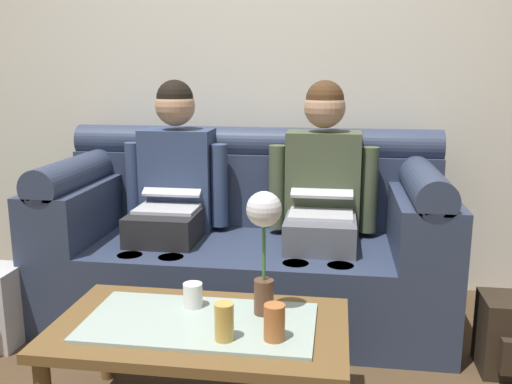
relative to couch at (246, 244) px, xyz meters
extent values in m
cube|color=silver|center=(0.00, 0.53, 1.08)|extent=(6.00, 0.12, 2.90)
cube|color=#2D3851|center=(0.00, -0.07, -0.16)|extent=(2.02, 0.88, 0.42)
cube|color=#2D3851|center=(0.00, 0.26, 0.25)|extent=(2.02, 0.22, 0.40)
cylinder|color=#2D3851|center=(0.00, 0.26, 0.50)|extent=(2.02, 0.18, 0.18)
cube|color=#2D3851|center=(-0.87, -0.07, 0.19)|extent=(0.28, 0.88, 0.28)
cylinder|color=#2D3851|center=(-0.87, -0.07, 0.37)|extent=(0.18, 0.88, 0.18)
cube|color=#2D3851|center=(0.87, -0.07, 0.19)|extent=(0.28, 0.88, 0.28)
cylinder|color=#2D3851|center=(0.87, -0.07, 0.37)|extent=(0.18, 0.88, 0.18)
cube|color=#232326|center=(-0.39, -0.13, 0.12)|extent=(0.34, 0.40, 0.15)
cylinder|color=#232326|center=(-0.49, -0.39, -0.16)|extent=(0.12, 0.12, 0.42)
cylinder|color=#232326|center=(-0.29, -0.39, -0.16)|extent=(0.12, 0.12, 0.42)
cube|color=navy|center=(-0.39, 0.11, 0.32)|extent=(0.38, 0.22, 0.54)
cylinder|color=navy|center=(-0.63, 0.07, 0.30)|extent=(0.09, 0.09, 0.44)
cylinder|color=navy|center=(-0.16, 0.07, 0.30)|extent=(0.09, 0.09, 0.44)
sphere|color=tan|center=(-0.39, 0.09, 0.71)|extent=(0.21, 0.21, 0.21)
sphere|color=black|center=(-0.39, 0.09, 0.75)|extent=(0.19, 0.19, 0.19)
cube|color=silver|center=(-0.39, -0.11, 0.20)|extent=(0.31, 0.22, 0.02)
cube|color=silver|center=(-0.39, 0.05, 0.30)|extent=(0.31, 0.19, 0.11)
cube|color=black|center=(-0.39, 0.04, 0.30)|extent=(0.27, 0.17, 0.09)
cube|color=#595B66|center=(0.39, -0.13, 0.12)|extent=(0.34, 0.40, 0.15)
cylinder|color=#595B66|center=(0.29, -0.39, -0.16)|extent=(0.12, 0.12, 0.42)
cylinder|color=#595B66|center=(0.49, -0.39, -0.16)|extent=(0.12, 0.12, 0.42)
cube|color=#475138|center=(0.39, 0.11, 0.32)|extent=(0.38, 0.22, 0.54)
cylinder|color=#475138|center=(0.16, 0.07, 0.30)|extent=(0.09, 0.09, 0.44)
cylinder|color=#475138|center=(0.63, 0.07, 0.30)|extent=(0.09, 0.09, 0.44)
sphere|color=tan|center=(0.39, 0.09, 0.71)|extent=(0.21, 0.21, 0.21)
sphere|color=#472D19|center=(0.39, 0.09, 0.75)|extent=(0.19, 0.19, 0.19)
cube|color=silver|center=(0.39, -0.11, 0.20)|extent=(0.31, 0.22, 0.02)
cube|color=silver|center=(0.39, 0.03, 0.31)|extent=(0.31, 0.20, 0.08)
cube|color=black|center=(0.39, 0.02, 0.31)|extent=(0.27, 0.18, 0.06)
cube|color=brown|center=(0.00, -1.00, 0.00)|extent=(1.04, 0.60, 0.04)
cube|color=#9EB2A8|center=(0.00, -1.00, 0.03)|extent=(0.81, 0.42, 0.01)
cylinder|color=brown|center=(-0.47, -0.75, -0.20)|extent=(0.06, 0.06, 0.36)
cylinder|color=brown|center=(0.47, -0.75, -0.20)|extent=(0.06, 0.06, 0.36)
cylinder|color=brown|center=(0.22, -0.91, 0.10)|extent=(0.07, 0.07, 0.13)
cylinder|color=#3D7538|center=(0.22, -0.91, 0.27)|extent=(0.01, 0.01, 0.22)
sphere|color=silver|center=(0.22, -0.91, 0.42)|extent=(0.13, 0.13, 0.13)
cylinder|color=white|center=(-0.05, -0.89, 0.08)|extent=(0.07, 0.07, 0.09)
cylinder|color=gold|center=(0.11, -1.13, 0.09)|extent=(0.06, 0.06, 0.13)
cylinder|color=#B26633|center=(0.28, -1.10, 0.09)|extent=(0.07, 0.07, 0.12)
camera|label=1|loc=(0.46, -2.78, 0.89)|focal=39.36mm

